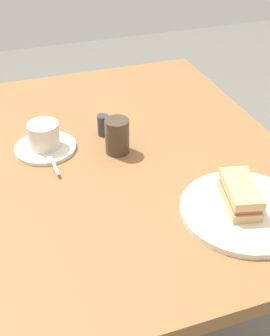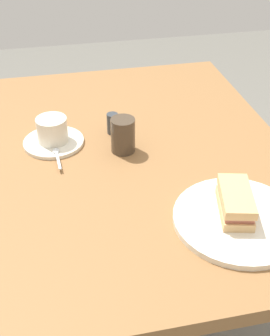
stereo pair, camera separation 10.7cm
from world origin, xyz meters
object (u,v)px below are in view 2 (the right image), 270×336
(sandwich_front, at_px, (235,202))
(drinking_glass, at_px, (123,135))
(sandwich_plate, at_px, (238,219))
(coffee_cup, at_px, (52,129))
(spoon, at_px, (57,155))
(coffee_saucer, at_px, (54,142))
(dining_table, at_px, (120,192))
(salt_shaker, at_px, (112,124))

(sandwich_front, relative_size, drinking_glass, 1.55)
(sandwich_plate, bearing_deg, drinking_glass, 29.95)
(sandwich_front, xyz_separation_m, coffee_cup, (0.38, 0.37, 0.01))
(sandwich_plate, xyz_separation_m, spoon, (0.32, 0.36, 0.01))
(drinking_glass, bearing_deg, coffee_saucer, 68.04)
(coffee_saucer, xyz_separation_m, spoon, (-0.08, -0.00, 0.01))
(sandwich_plate, xyz_separation_m, coffee_saucer, (0.40, 0.37, -0.00))
(coffee_cup, bearing_deg, drinking_glass, -112.47)
(coffee_saucer, height_order, coffee_cup, coffee_cup)
(dining_table, distance_m, coffee_saucer, 0.23)
(spoon, bearing_deg, dining_table, -90.91)
(coffee_saucer, bearing_deg, drinking_glass, -111.96)
(dining_table, relative_size, salt_shaker, 18.34)
(coffee_cup, bearing_deg, dining_table, -115.69)
(drinking_glass, bearing_deg, sandwich_plate, -150.05)
(spoon, height_order, drinking_glass, drinking_glass)
(sandwich_plate, xyz_separation_m, coffee_cup, (0.40, 0.37, 0.04))
(dining_table, distance_m, sandwich_front, 0.40)
(coffee_saucer, height_order, drinking_glass, drinking_glass)
(dining_table, relative_size, drinking_glass, 11.64)
(sandwich_plate, height_order, coffee_cup, coffee_cup)
(sandwich_front, distance_m, salt_shaker, 0.45)
(spoon, xyz_separation_m, salt_shaker, (0.10, -0.16, 0.02))
(coffee_saucer, xyz_separation_m, salt_shaker, (0.02, -0.17, 0.02))
(dining_table, height_order, spoon, spoon)
(sandwich_front, bearing_deg, dining_table, 33.13)
(salt_shaker, bearing_deg, sandwich_front, -153.82)
(sandwich_front, height_order, coffee_cup, coffee_cup)
(sandwich_front, distance_m, spoon, 0.47)
(coffee_cup, distance_m, spoon, 0.08)
(dining_table, relative_size, coffee_saucer, 6.68)
(sandwich_front, xyz_separation_m, salt_shaker, (0.41, 0.20, -0.01))
(coffee_cup, xyz_separation_m, drinking_glass, (-0.07, -0.18, 0.00))
(drinking_glass, bearing_deg, salt_shaker, 7.94)
(sandwich_front, relative_size, coffee_saucer, 0.89)
(coffee_saucer, xyz_separation_m, drinking_glass, (-0.07, -0.18, 0.04))
(spoon, distance_m, drinking_glass, 0.18)
(coffee_saucer, distance_m, salt_shaker, 0.17)
(sandwich_front, xyz_separation_m, drinking_glass, (0.31, 0.19, 0.01))
(sandwich_front, distance_m, coffee_cup, 0.53)
(sandwich_plate, relative_size, spoon, 2.85)
(dining_table, bearing_deg, sandwich_front, -146.87)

